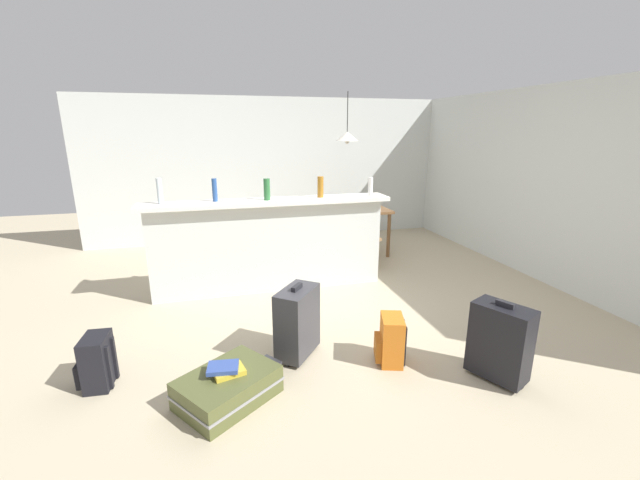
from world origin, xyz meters
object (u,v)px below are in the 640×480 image
Objects in this scene: backpack_black at (97,362)px; pendant_lamp at (347,136)px; bottle_blue at (215,190)px; suitcase_upright_charcoal at (297,321)px; bottle_clear at (160,191)px; dining_table at (352,214)px; book_stack at (226,370)px; suitcase_flat_olive at (228,387)px; backpack_orange at (391,341)px; bottle_green at (267,189)px; suitcase_upright_black at (500,341)px; bottle_amber at (320,187)px; bottle_white at (371,187)px; dining_chair_near_partition at (361,231)px.

pendant_lamp is at bearing 43.79° from backpack_black.
bottle_blue is 0.40× the size of suitcase_upright_charcoal.
dining_table is at bearing 22.87° from bottle_clear.
pendant_lamp reaches higher than suitcase_upright_charcoal.
suitcase_flat_olive is at bearing -33.60° from book_stack.
backpack_orange reaches higher than suitcase_flat_olive.
bottle_green reaches higher than suitcase_flat_olive.
suitcase_upright_charcoal reaches higher than backpack_orange.
suitcase_upright_black is at bearing -48.52° from bottle_blue.
bottle_blue is at bearing 89.62° from book_stack.
bottle_blue is 0.60m from bottle_green.
suitcase_flat_olive is at bearing -90.21° from bottle_blue.
bottle_amber is at bearing 68.13° from suitcase_upright_charcoal.
bottle_white is at bearing 95.53° from suitcase_upright_black.
backpack_orange is (-0.73, -3.07, -0.44)m from dining_table.
pendant_lamp is at bearing 25.23° from bottle_clear.
book_stack is (-0.01, -2.08, -1.02)m from bottle_blue.
dining_chair_near_partition is at bearing 12.46° from bottle_clear.
pendant_lamp reaches higher than bottle_clear.
dining_table is (0.84, 1.17, -0.62)m from bottle_amber.
bottle_amber is 0.63m from bottle_white.
bottle_clear is 2.24m from suitcase_upright_charcoal.
backpack_orange is (-0.51, -1.81, -1.06)m from bottle_white.
bottle_amber is at bearing 58.28° from book_stack.
bottle_green is 0.38× the size of suitcase_upright_black.
backpack_black is (-0.97, 0.45, 0.09)m from suitcase_flat_olive.
suitcase_flat_olive is (-0.60, -2.02, -1.16)m from bottle_green.
bottle_white is 0.35× the size of suitcase_upright_charcoal.
dining_chair_near_partition reaches higher than dining_table.
pendant_lamp is 4.21m from book_stack.
pendant_lamp reaches higher than dining_table.
backpack_black is (-3.08, 0.73, -0.13)m from suitcase_upright_black.
bottle_white is (1.28, -0.05, -0.01)m from bottle_green.
backpack_black is at bearing -103.25° from bottle_clear.
dining_table is 3.87m from book_stack.
dining_chair_near_partition reaches higher than suitcase_upright_charcoal.
suitcase_upright_charcoal is at bearing -53.36° from bottle_clear.
bottle_amber is 1.25m from dining_chair_near_partition.
bottle_clear reaches higher than backpack_orange.
bottle_clear is 0.33× the size of suitcase_flat_olive.
pendant_lamp is 0.88× the size of suitcase_flat_olive.
pendant_lamp is (2.61, 1.23, 0.56)m from bottle_clear.
book_stack is at bearing -143.77° from suitcase_upright_charcoal.
bottle_amber reaches higher than suitcase_upright_black.
backpack_orange is (2.35, -0.29, 0.00)m from backpack_black.
dining_table is 1.64× the size of suitcase_upright_charcoal.
suitcase_flat_olive is (-1.89, -1.97, -1.15)m from bottle_white.
bottle_blue reaches higher than bottle_amber.
backpack_black is at bearing -134.95° from bottle_green.
backpack_black is 1.47× the size of book_stack.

